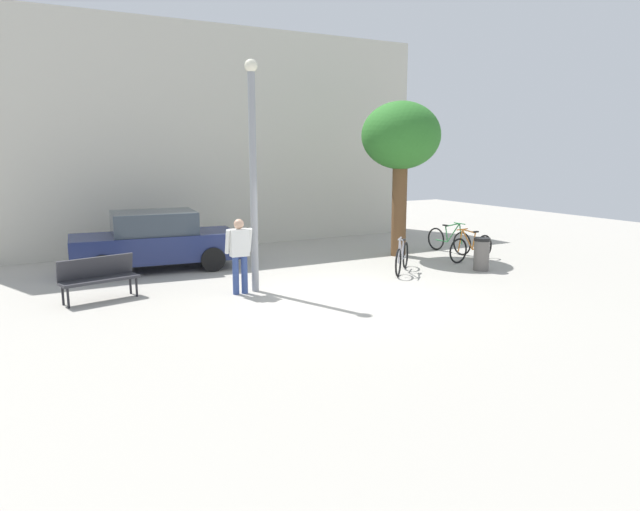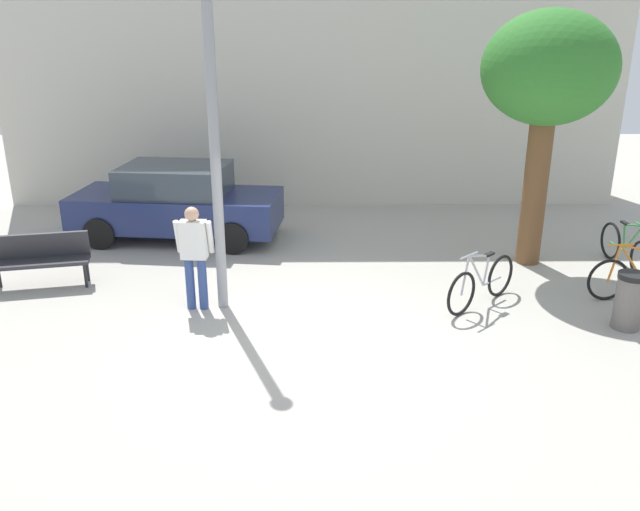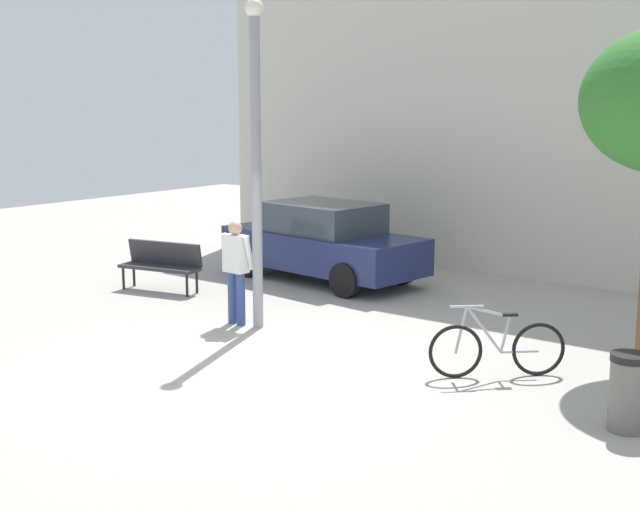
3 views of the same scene
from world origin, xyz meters
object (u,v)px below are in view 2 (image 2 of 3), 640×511
at_px(person_by_lamppost, 194,251).
at_px(bicycle_orange, 639,277).
at_px(park_bench, 40,256).
at_px(trash_bin, 629,301).
at_px(lamppost, 214,133).
at_px(bicycle_silver, 481,283).
at_px(plaza_tree, 548,74).
at_px(parked_car_navy, 177,202).
at_px(bicycle_green, 626,249).

relative_size(person_by_lamppost, bicycle_orange, 0.93).
relative_size(park_bench, trash_bin, 1.92).
bearing_deg(lamppost, bicycle_silver, 0.02).
xyz_separation_m(plaza_tree, parked_car_navy, (-6.86, 1.50, -2.67)).
height_order(park_bench, bicycle_silver, bicycle_silver).
xyz_separation_m(parked_car_navy, trash_bin, (7.46, -4.32, -0.34)).
height_order(lamppost, parked_car_navy, lamppost).
distance_m(person_by_lamppost, parked_car_navy, 3.69).
bearing_deg(bicycle_silver, trash_bin, -23.08).
height_order(lamppost, plaza_tree, lamppost).
xyz_separation_m(bicycle_orange, parked_car_navy, (-8.13, 3.24, 0.39)).
distance_m(lamppost, park_bench, 4.00).
height_order(bicycle_green, trash_bin, bicycle_green).
xyz_separation_m(bicycle_green, trash_bin, (-1.06, -2.45, 0.05)).
bearing_deg(bicycle_orange, person_by_lamppost, -177.49).
relative_size(bicycle_silver, parked_car_navy, 0.31).
xyz_separation_m(lamppost, park_bench, (-3.20, 0.90, -2.22)).
bearing_deg(person_by_lamppost, park_bench, 160.95).
distance_m(lamppost, bicycle_green, 7.71).
relative_size(lamppost, bicycle_silver, 3.70).
distance_m(lamppost, plaza_tree, 5.88).
relative_size(person_by_lamppost, bicycle_silver, 1.23).
height_order(plaza_tree, bicycle_green, plaza_tree).
relative_size(plaza_tree, bicycle_silver, 3.33).
distance_m(bicycle_green, parked_car_navy, 8.73).
bearing_deg(bicycle_green, trash_bin, -113.44).
relative_size(bicycle_green, parked_car_navy, 0.41).
relative_size(lamppost, person_by_lamppost, 3.01).
bearing_deg(bicycle_silver, bicycle_green, 27.94).
height_order(person_by_lamppost, bicycle_green, person_by_lamppost).
xyz_separation_m(park_bench, bicycle_silver, (7.32, -0.90, -0.16)).
xyz_separation_m(park_bench, bicycle_green, (10.35, 0.71, -0.16)).
relative_size(plaza_tree, parked_car_navy, 1.04).
height_order(bicycle_silver, bicycle_orange, same).
bearing_deg(bicycle_orange, bicycle_silver, -174.77).
distance_m(bicycle_silver, bicycle_orange, 2.65).
distance_m(person_by_lamppost, plaza_tree, 6.71).
xyz_separation_m(lamppost, plaza_tree, (5.49, 1.98, 0.67)).
bearing_deg(person_by_lamppost, bicycle_green, 12.55).
height_order(lamppost, bicycle_silver, lamppost).
xyz_separation_m(plaza_tree, bicycle_silver, (-1.37, -1.98, -3.06)).
xyz_separation_m(person_by_lamppost, bicycle_green, (7.54, 1.68, -0.58)).
bearing_deg(parked_car_navy, bicycle_orange, -21.71).
bearing_deg(lamppost, parked_car_navy, 111.50).
height_order(lamppost, person_by_lamppost, lamppost).
distance_m(plaza_tree, parked_car_navy, 7.51).
distance_m(park_bench, plaza_tree, 9.23).
bearing_deg(lamppost, plaza_tree, 19.85).
bearing_deg(bicycle_orange, bicycle_green, 74.00).
height_order(park_bench, bicycle_orange, bicycle_orange).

